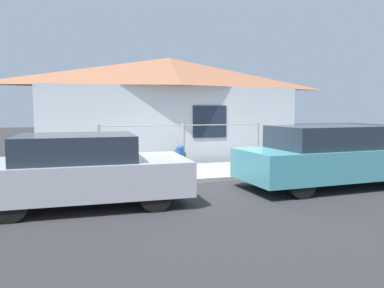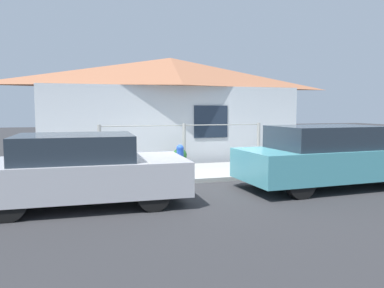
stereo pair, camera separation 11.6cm
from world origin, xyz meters
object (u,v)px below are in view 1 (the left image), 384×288
Objects in this scene: car_left at (83,170)px; fire_hydrant at (180,160)px; potted_plant_near_hydrant at (179,157)px; car_right at (329,156)px.

fire_hydrant is (2.31, 1.75, -0.14)m from car_left.
car_left reaches higher than fire_hydrant.
car_left is at bearing -142.91° from fire_hydrant.
car_left reaches higher than potted_plant_near_hydrant.
car_left is 4.23m from potted_plant_near_hydrant.
car_right reaches higher than fire_hydrant.
car_left is 0.88× the size of car_right.
car_left is at bearing 177.81° from car_right.
car_right reaches higher than car_left.
car_right is at bearing -30.63° from fire_hydrant.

